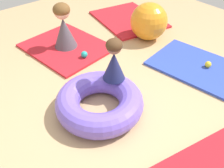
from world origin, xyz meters
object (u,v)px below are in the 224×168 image
object	(u,v)px
play_ball_teal	(84,54)
exercise_ball_large	(149,21)
inflatable_cushion	(99,102)
play_ball_yellow	(208,64)
child_in_navy	(114,60)
adult_seated	(64,26)

from	to	relation	value
play_ball_teal	exercise_ball_large	distance (m)	1.32
inflatable_cushion	play_ball_yellow	distance (m)	1.84
play_ball_teal	child_in_navy	bearing A→B (deg)	-11.61
play_ball_yellow	exercise_ball_large	xyz separation A→B (m)	(-1.27, 0.01, 0.24)
inflatable_cushion	play_ball_yellow	bearing A→B (deg)	78.82
child_in_navy	play_ball_teal	distance (m)	1.09
adult_seated	play_ball_teal	world-z (taller)	adult_seated
play_ball_yellow	exercise_ball_large	bearing A→B (deg)	179.61
child_in_navy	play_ball_yellow	size ratio (longest dim) A/B	5.70
child_in_navy	exercise_ball_large	size ratio (longest dim) A/B	0.84
play_ball_teal	play_ball_yellow	bearing A→B (deg)	41.85
exercise_ball_large	play_ball_yellow	bearing A→B (deg)	-0.39
child_in_navy	play_ball_yellow	world-z (taller)	child_in_navy
child_in_navy	play_ball_teal	world-z (taller)	child_in_navy
adult_seated	exercise_ball_large	bearing A→B (deg)	77.47
adult_seated	play_ball_yellow	world-z (taller)	adult_seated
inflatable_cushion	play_ball_teal	distance (m)	1.20
child_in_navy	adult_seated	bearing A→B (deg)	-144.86
child_in_navy	play_ball_teal	xyz separation A→B (m)	(-0.96, 0.20, -0.47)
adult_seated	play_ball_yellow	bearing A→B (deg)	48.33
inflatable_cushion	exercise_ball_large	world-z (taller)	exercise_ball_large
play_ball_yellow	play_ball_teal	world-z (taller)	play_ball_teal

